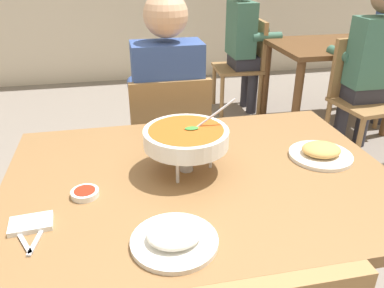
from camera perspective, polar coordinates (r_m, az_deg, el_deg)
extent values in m
cube|color=brown|center=(1.39, 1.26, -5.29)|extent=(1.37, 1.00, 0.04)
cylinder|color=brown|center=(1.97, -20.16, -9.74)|extent=(0.07, 0.07, 0.72)
cylinder|color=brown|center=(2.13, 15.09, -5.94)|extent=(0.07, 0.07, 0.72)
cube|color=olive|center=(2.29, -3.69, -0.44)|extent=(0.44, 0.44, 0.03)
cube|color=olive|center=(2.01, -3.05, 3.14)|extent=(0.42, 0.04, 0.45)
cylinder|color=olive|center=(2.59, 0.00, -2.63)|extent=(0.04, 0.04, 0.42)
cylinder|color=olive|center=(2.55, -8.40, -3.44)|extent=(0.04, 0.04, 0.42)
cylinder|color=olive|center=(2.27, 1.96, -7.19)|extent=(0.04, 0.04, 0.42)
cylinder|color=olive|center=(2.23, -7.68, -8.22)|extent=(0.04, 0.04, 0.42)
cylinder|color=#2D2D38|center=(2.42, -1.27, -4.44)|extent=(0.10, 0.10, 0.45)
cylinder|color=#2D2D38|center=(2.40, -5.98, -4.91)|extent=(0.10, 0.10, 0.45)
cube|color=#2D2D38|center=(2.24, -3.67, 1.05)|extent=(0.32, 0.32, 0.12)
cube|color=#334C8C|center=(2.05, -3.59, 7.95)|extent=(0.36, 0.20, 0.50)
sphere|color=tan|center=(1.97, -3.91, 18.51)|extent=(0.22, 0.22, 0.22)
cylinder|color=#334C8C|center=(2.28, -0.28, 8.59)|extent=(0.08, 0.28, 0.08)
cylinder|color=#334C8C|center=(2.24, -8.40, 7.99)|extent=(0.08, 0.28, 0.08)
cylinder|color=silver|center=(1.40, 2.76, -1.68)|extent=(0.01, 0.01, 0.10)
cylinder|color=silver|center=(1.45, -3.19, -0.76)|extent=(0.01, 0.01, 0.10)
cylinder|color=silver|center=(1.31, -2.15, -3.81)|extent=(0.01, 0.01, 0.10)
torus|color=silver|center=(1.36, -0.87, -0.18)|extent=(0.21, 0.21, 0.01)
cylinder|color=#B2B2B7|center=(1.40, -0.85, -3.18)|extent=(0.05, 0.05, 0.04)
cone|color=orange|center=(1.38, -0.86, -2.03)|extent=(0.02, 0.02, 0.04)
cylinder|color=white|center=(1.35, -0.88, 0.96)|extent=(0.30, 0.30, 0.06)
cylinder|color=#B75119|center=(1.34, -0.89, 1.92)|extent=(0.26, 0.26, 0.01)
ellipsoid|color=#388433|center=(1.34, -0.05, 2.35)|extent=(0.05, 0.03, 0.01)
cylinder|color=silver|center=(1.36, 2.68, 3.92)|extent=(0.18, 0.01, 0.13)
cylinder|color=white|center=(1.08, -2.62, -14.16)|extent=(0.24, 0.24, 0.01)
ellipsoid|color=white|center=(1.06, -2.65, -13.12)|extent=(0.15, 0.13, 0.04)
cylinder|color=white|center=(1.57, 18.44, -1.61)|extent=(0.24, 0.24, 0.01)
ellipsoid|color=tan|center=(1.56, 18.57, -0.78)|extent=(0.15, 0.13, 0.04)
cylinder|color=white|center=(1.31, -15.53, -7.03)|extent=(0.09, 0.09, 0.02)
cylinder|color=maroon|center=(1.30, -15.58, -6.70)|extent=(0.07, 0.07, 0.01)
cube|color=white|center=(1.23, -22.69, -10.81)|extent=(0.13, 0.09, 0.02)
cube|color=silver|center=(1.20, -23.98, -12.43)|extent=(0.09, 0.16, 0.01)
cube|color=silver|center=(1.19, -21.59, -12.33)|extent=(0.05, 0.17, 0.01)
cube|color=brown|center=(3.67, 19.91, 13.45)|extent=(1.00, 0.80, 0.04)
cylinder|color=brown|center=(3.28, 15.18, 5.72)|extent=(0.07, 0.07, 0.72)
cylinder|color=brown|center=(3.87, 10.84, 9.28)|extent=(0.07, 0.07, 0.72)
cylinder|color=brown|center=(4.27, 22.01, 9.47)|extent=(0.07, 0.07, 0.72)
cube|color=olive|center=(3.95, 6.69, 11.06)|extent=(0.46, 0.46, 0.03)
cube|color=olive|center=(3.95, 9.78, 14.46)|extent=(0.06, 0.42, 0.45)
cylinder|color=olive|center=(4.14, 3.28, 8.69)|extent=(0.04, 0.04, 0.42)
cylinder|color=olive|center=(3.79, 4.45, 6.95)|extent=(0.04, 0.04, 0.42)
cylinder|color=olive|center=(4.23, 8.38, 8.85)|extent=(0.04, 0.04, 0.42)
cylinder|color=olive|center=(3.89, 9.96, 7.15)|extent=(0.04, 0.04, 0.42)
cube|color=olive|center=(3.23, 24.51, 5.32)|extent=(0.49, 0.49, 0.03)
cube|color=olive|center=(3.30, 23.02, 10.45)|extent=(0.42, 0.09, 0.45)
cylinder|color=olive|center=(3.06, 23.36, -0.18)|extent=(0.04, 0.04, 0.42)
cylinder|color=olive|center=(3.32, 19.23, 2.61)|extent=(0.04, 0.04, 0.42)
cylinder|color=olive|center=(3.56, 24.15, 3.30)|extent=(0.04, 0.04, 0.42)
cylinder|color=olive|center=(4.43, 26.09, 7.21)|extent=(0.04, 0.04, 0.42)
cylinder|color=olive|center=(4.17, 22.36, 6.86)|extent=(0.04, 0.04, 0.42)
cylinder|color=olive|center=(3.92, 25.91, 4.97)|extent=(0.04, 0.04, 0.42)
cylinder|color=#2D2D38|center=(3.94, 8.90, 7.69)|extent=(0.10, 0.10, 0.45)
cylinder|color=#2D2D38|center=(4.12, 7.95, 8.58)|extent=(0.10, 0.10, 0.45)
cube|color=#2D2D38|center=(3.93, 8.13, 12.06)|extent=(0.32, 0.32, 0.12)
cube|color=#3D6B56|center=(3.84, 7.26, 16.51)|extent=(0.20, 0.36, 0.50)
cylinder|color=#3D6B56|center=(3.77, 10.99, 15.30)|extent=(0.28, 0.08, 0.08)
cylinder|color=#3D6B56|center=(4.07, 9.27, 16.21)|extent=(0.28, 0.08, 0.08)
cylinder|color=#2D2D38|center=(3.49, 23.91, 3.19)|extent=(0.10, 0.10, 0.45)
cylinder|color=#2D2D38|center=(3.38, 21.12, 2.99)|extent=(0.10, 0.10, 0.45)
cube|color=#2D2D38|center=(3.31, 23.75, 7.34)|extent=(0.32, 0.32, 0.12)
cube|color=#3D6B56|center=(3.17, 25.58, 12.11)|extent=(0.36, 0.20, 0.50)
cylinder|color=#3D6B56|center=(3.43, 25.70, 12.15)|extent=(0.08, 0.28, 0.08)
cylinder|color=#3D6B56|center=(3.25, 21.05, 12.31)|extent=(0.08, 0.28, 0.08)
cylinder|color=#2D2D38|center=(4.04, 26.12, 5.77)|extent=(0.10, 0.10, 0.45)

